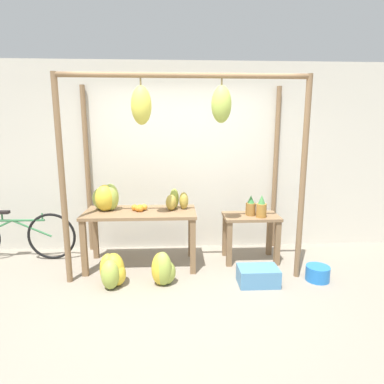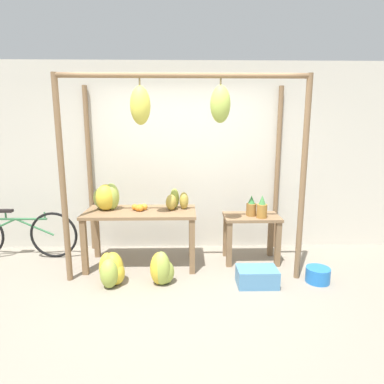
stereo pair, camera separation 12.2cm
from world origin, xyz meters
name	(u,v)px [view 1 (the left image)]	position (x,y,z in m)	size (l,w,h in m)	color
ground_plane	(186,297)	(0.00, 0.00, 0.00)	(20.00, 20.00, 0.00)	gray
shop_wall_back	(183,158)	(0.00, 1.62, 1.40)	(8.00, 0.08, 2.80)	beige
stall_awning	(183,140)	(-0.02, 0.72, 1.70)	(2.90, 1.21, 2.45)	brown
display_table_main	(141,220)	(-0.58, 0.89, 0.64)	(1.47, 0.68, 0.77)	brown
display_table_side	(251,227)	(0.93, 0.99, 0.49)	(0.76, 0.47, 0.66)	brown
banana_pile_on_table	(106,198)	(-1.04, 0.96, 0.93)	(0.45, 0.44, 0.36)	#9EB247
orange_pile	(139,208)	(-0.59, 0.89, 0.81)	(0.21, 0.16, 0.10)	orange
pineapple_cluster	(255,207)	(0.97, 0.96, 0.78)	(0.25, 0.27, 0.31)	#A3702D
banana_pile_ground_left	(112,271)	(-0.87, 0.32, 0.18)	(0.38, 0.44, 0.39)	gold
banana_pile_ground_right	(163,270)	(-0.27, 0.32, 0.18)	(0.35, 0.34, 0.41)	#9EB247
fruit_crate_white	(258,276)	(0.87, 0.27, 0.11)	(0.48, 0.31, 0.21)	#4C84B2
blue_bucket	(318,273)	(1.63, 0.33, 0.09)	(0.29, 0.29, 0.18)	blue
parked_bicycle	(14,236)	(-2.40, 1.17, 0.36)	(1.72, 0.08, 0.72)	black
papaya_pile	(176,201)	(-0.11, 0.96, 0.89)	(0.34, 0.28, 0.28)	#93A33D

